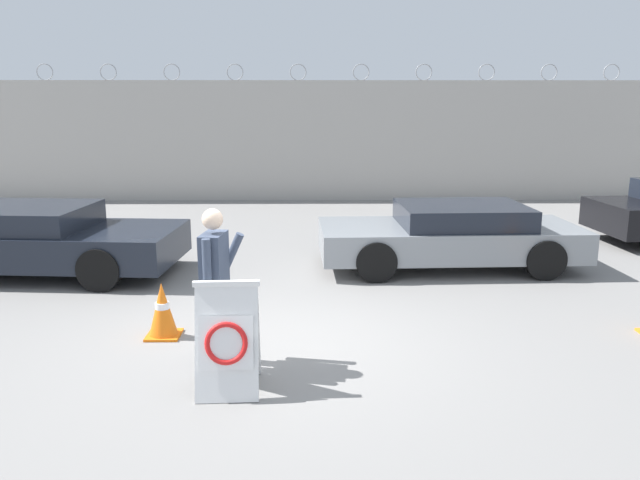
{
  "coord_description": "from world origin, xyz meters",
  "views": [
    {
      "loc": [
        0.4,
        -6.84,
        2.77
      ],
      "look_at": [
        0.5,
        1.08,
        1.02
      ],
      "focal_mm": 35.0,
      "sensor_mm": 36.0,
      "label": 1
    }
  ],
  "objects_px": {
    "security_guard": "(215,280)",
    "parked_car_rear_sedan": "(451,235)",
    "parked_car_front_coupe": "(30,239)",
    "traffic_cone_near": "(163,310)",
    "barricade_sign": "(228,337)"
  },
  "relations": [
    {
      "from": "parked_car_front_coupe",
      "to": "parked_car_rear_sedan",
      "type": "relative_size",
      "value": 1.1
    },
    {
      "from": "parked_car_front_coupe",
      "to": "security_guard",
      "type": "bearing_deg",
      "value": -41.41
    },
    {
      "from": "traffic_cone_near",
      "to": "parked_car_rear_sedan",
      "type": "height_order",
      "value": "parked_car_rear_sedan"
    },
    {
      "from": "security_guard",
      "to": "traffic_cone_near",
      "type": "distance_m",
      "value": 1.27
    },
    {
      "from": "traffic_cone_near",
      "to": "parked_car_front_coupe",
      "type": "distance_m",
      "value": 4.05
    },
    {
      "from": "traffic_cone_near",
      "to": "parked_car_rear_sedan",
      "type": "xyz_separation_m",
      "value": [
        4.17,
        3.22,
        0.23
      ]
    },
    {
      "from": "parked_car_front_coupe",
      "to": "parked_car_rear_sedan",
      "type": "distance_m",
      "value": 7.01
    },
    {
      "from": "traffic_cone_near",
      "to": "parked_car_front_coupe",
      "type": "bearing_deg",
      "value": 134.52
    },
    {
      "from": "traffic_cone_near",
      "to": "parked_car_front_coupe",
      "type": "height_order",
      "value": "parked_car_front_coupe"
    },
    {
      "from": "barricade_sign",
      "to": "security_guard",
      "type": "height_order",
      "value": "security_guard"
    },
    {
      "from": "security_guard",
      "to": "traffic_cone_near",
      "type": "bearing_deg",
      "value": 51.07
    },
    {
      "from": "security_guard",
      "to": "parked_car_rear_sedan",
      "type": "height_order",
      "value": "security_guard"
    },
    {
      "from": "parked_car_rear_sedan",
      "to": "barricade_sign",
      "type": "bearing_deg",
      "value": 53.57
    },
    {
      "from": "barricade_sign",
      "to": "parked_car_rear_sedan",
      "type": "distance_m",
      "value": 5.65
    },
    {
      "from": "traffic_cone_near",
      "to": "parked_car_front_coupe",
      "type": "relative_size",
      "value": 0.14
    }
  ]
}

